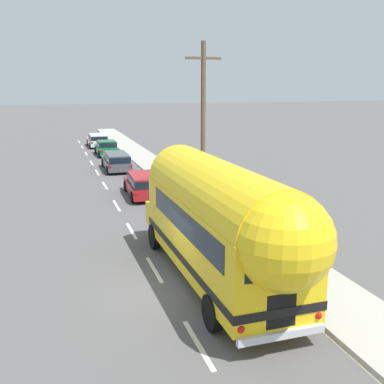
{
  "coord_description": "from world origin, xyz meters",
  "views": [
    {
      "loc": [
        -3.26,
        -13.1,
        6.44
      ],
      "look_at": [
        1.92,
        3.43,
        2.36
      ],
      "focal_mm": 42.61,
      "sensor_mm": 36.0,
      "label": 1
    }
  ],
  "objects": [
    {
      "name": "ground_plane",
      "position": [
        0.0,
        0.0,
        0.0
      ],
      "size": [
        300.0,
        300.0,
        0.0
      ],
      "primitive_type": "plane",
      "color": "#565454"
    },
    {
      "name": "lane_markings",
      "position": [
        2.41,
        12.53,
        0.0
      ],
      "size": [
        3.55,
        80.0,
        0.01
      ],
      "color": "silver",
      "rests_on": "ground"
    },
    {
      "name": "sidewalk_slab",
      "position": [
        4.68,
        10.0,
        0.07
      ],
      "size": [
        2.53,
        90.0,
        0.15
      ],
      "primitive_type": "cube",
      "color": "#ADA89E",
      "rests_on": "ground"
    },
    {
      "name": "utility_pole",
      "position": [
        4.1,
        8.53,
        4.42
      ],
      "size": [
        1.8,
        0.24,
        8.5
      ],
      "color": "brown",
      "rests_on": "ground"
    },
    {
      "name": "painted_bus",
      "position": [
        1.72,
        -0.27,
        2.3
      ],
      "size": [
        2.7,
        11.16,
        4.12
      ],
      "color": "yellow",
      "rests_on": "ground"
    },
    {
      "name": "car_lead",
      "position": [
        1.89,
        12.69,
        0.8
      ],
      "size": [
        2.1,
        4.54,
        1.37
      ],
      "color": "#A5191E",
      "rests_on": "ground"
    },
    {
      "name": "car_second",
      "position": [
        1.54,
        21.68,
        0.8
      ],
      "size": [
        1.92,
        4.8,
        1.37
      ],
      "color": "#474C51",
      "rests_on": "ground"
    },
    {
      "name": "car_third",
      "position": [
        1.8,
        29.81,
        0.73
      ],
      "size": [
        1.96,
        4.3,
        1.37
      ],
      "color": "#196633",
      "rests_on": "ground"
    },
    {
      "name": "car_fourth",
      "position": [
        1.61,
        36.02,
        0.79
      ],
      "size": [
        2.0,
        4.45,
        1.37
      ],
      "color": "white",
      "rests_on": "ground"
    }
  ]
}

